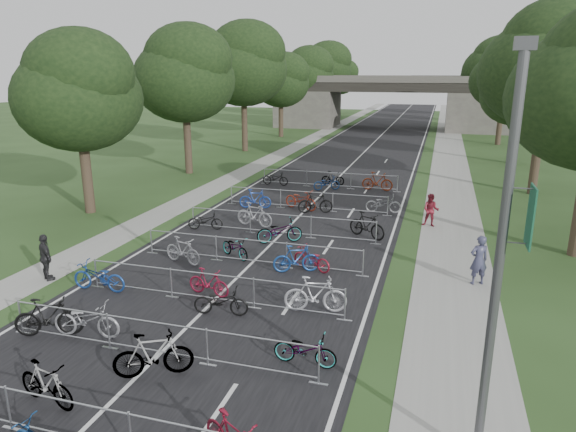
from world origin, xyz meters
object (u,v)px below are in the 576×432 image
(bike_1, at_px, (46,384))
(pedestrian_a, at_px, (479,260))
(lamppost, at_px, (501,264))
(overpass_bridge, at_px, (390,102))
(pedestrian_c, at_px, (46,258))
(pedestrian_b, at_px, (431,210))

(bike_1, xyz_separation_m, pedestrian_a, (10.17, 10.52, 0.40))
(lamppost, bearing_deg, pedestrian_a, 87.23)
(overpass_bridge, relative_size, pedestrian_c, 17.13)
(lamppost, bearing_deg, bike_1, -173.96)
(lamppost, xyz_separation_m, pedestrian_a, (0.46, 9.49, -3.34))
(pedestrian_a, distance_m, pedestrian_c, 16.16)
(bike_1, bearing_deg, overpass_bridge, 10.36)
(lamppost, bearing_deg, pedestrian_b, 94.93)
(pedestrian_b, height_order, pedestrian_c, pedestrian_c)
(pedestrian_a, height_order, pedestrian_b, pedestrian_a)
(lamppost, relative_size, bike_1, 4.51)
(lamppost, height_order, pedestrian_a, lamppost)
(overpass_bridge, height_order, lamppost, lamppost)
(pedestrian_b, bearing_deg, pedestrian_a, -66.30)
(bike_1, relative_size, pedestrian_c, 1.01)
(pedestrian_a, height_order, pedestrian_c, pedestrian_a)
(overpass_bridge, height_order, pedestrian_a, overpass_bridge)
(overpass_bridge, bearing_deg, pedestrian_b, -81.54)
(bike_1, xyz_separation_m, pedestrian_b, (8.28, 17.65, 0.30))
(overpass_bridge, xyz_separation_m, bike_1, (-1.38, -64.03, -2.99))
(pedestrian_a, bearing_deg, overpass_bridge, -104.50)
(pedestrian_b, bearing_deg, pedestrian_c, -131.43)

